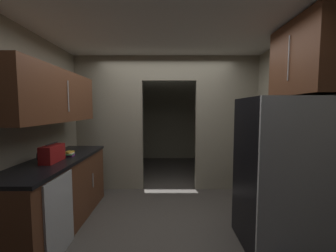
% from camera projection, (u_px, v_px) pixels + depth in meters
% --- Properties ---
extents(ground, '(20.00, 20.00, 0.00)m').
position_uv_depth(ground, '(165.00, 226.00, 2.83)').
color(ground, '#47423D').
extents(kitchen_overhead_slab, '(3.90, 6.75, 0.06)m').
position_uv_depth(kitchen_overhead_slab, '(165.00, 37.00, 3.03)').
color(kitchen_overhead_slab, silver).
extents(kitchen_partition, '(3.50, 0.12, 2.59)m').
position_uv_depth(kitchen_partition, '(165.00, 120.00, 4.09)').
color(kitchen_partition, gray).
rests_on(kitchen_partition, ground).
extents(adjoining_room_shell, '(3.50, 2.69, 2.59)m').
position_uv_depth(adjoining_room_shell, '(166.00, 119.00, 5.93)').
color(adjoining_room_shell, gray).
rests_on(adjoining_room_shell, ground).
extents(refrigerator, '(0.86, 0.80, 1.71)m').
position_uv_depth(refrigerator, '(281.00, 174.00, 2.36)').
color(refrigerator, black).
rests_on(refrigerator, ground).
extents(lower_cabinet_run, '(0.63, 1.98, 0.93)m').
position_uv_depth(lower_cabinet_run, '(57.00, 193.00, 2.79)').
color(lower_cabinet_run, brown).
rests_on(lower_cabinet_run, ground).
extents(dishwasher, '(0.02, 0.56, 0.87)m').
position_uv_depth(dishwasher, '(59.00, 216.00, 2.24)').
color(dishwasher, '#B7BABC').
rests_on(dishwasher, ground).
extents(upper_cabinet_counterside, '(0.36, 1.78, 0.66)m').
position_uv_depth(upper_cabinet_counterside, '(53.00, 96.00, 2.68)').
color(upper_cabinet_counterside, brown).
extents(upper_cabinet_fridgeside, '(0.36, 0.94, 0.83)m').
position_uv_depth(upper_cabinet_fridgeside, '(303.00, 58.00, 2.36)').
color(upper_cabinet_fridgeside, brown).
extents(boombox, '(0.16, 0.36, 0.24)m').
position_uv_depth(boombox, '(51.00, 154.00, 2.59)').
color(boombox, maroon).
rests_on(boombox, lower_cabinet_run).
extents(book_stack, '(0.15, 0.17, 0.07)m').
position_uv_depth(book_stack, '(68.00, 154.00, 2.91)').
color(book_stack, '#8C3893').
rests_on(book_stack, lower_cabinet_run).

